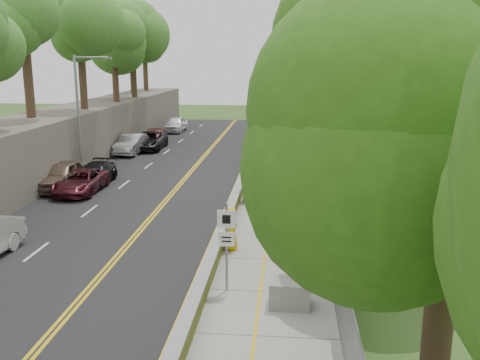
# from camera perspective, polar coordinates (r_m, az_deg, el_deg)

# --- Properties ---
(ground) EXTENTS (140.00, 140.00, 0.00)m
(ground) POSITION_cam_1_polar(r_m,az_deg,el_deg) (21.63, -3.28, -8.35)
(ground) COLOR #33511E
(ground) RESTS_ON ground
(road) EXTENTS (11.20, 66.00, 0.04)m
(road) POSITION_cam_1_polar(r_m,az_deg,el_deg) (36.78, -8.19, 0.53)
(road) COLOR black
(road) RESTS_ON ground
(sidewalk) EXTENTS (4.20, 66.00, 0.05)m
(sidewalk) POSITION_cam_1_polar(r_m,az_deg,el_deg) (35.80, 4.29, 0.29)
(sidewalk) COLOR gray
(sidewalk) RESTS_ON ground
(jersey_barrier) EXTENTS (0.42, 66.00, 0.60)m
(jersey_barrier) POSITION_cam_1_polar(r_m,az_deg,el_deg) (35.84, 0.62, 0.79)
(jersey_barrier) COLOR #BACF19
(jersey_barrier) RESTS_ON ground
(rock_embankment) EXTENTS (5.00, 66.00, 4.00)m
(rock_embankment) POSITION_cam_1_polar(r_m,az_deg,el_deg) (39.09, -19.95, 3.57)
(rock_embankment) COLOR #595147
(rock_embankment) RESTS_ON ground
(chainlink_fence) EXTENTS (0.04, 66.00, 2.00)m
(chainlink_fence) POSITION_cam_1_polar(r_m,az_deg,el_deg) (35.63, 7.69, 1.75)
(chainlink_fence) COLOR slate
(chainlink_fence) RESTS_ON ground
(trees_embankment) EXTENTS (6.40, 66.00, 13.00)m
(trees_embankment) POSITION_cam_1_polar(r_m,az_deg,el_deg) (38.53, -20.25, 16.13)
(trees_embankment) COLOR #48842D
(trees_embankment) RESTS_ON rock_embankment
(trees_fenceside) EXTENTS (7.00, 66.00, 14.00)m
(trees_fenceside) POSITION_cam_1_polar(r_m,az_deg,el_deg) (35.16, 11.90, 11.30)
(trees_fenceside) COLOR #3D771C
(trees_fenceside) RESTS_ON ground
(streetlight) EXTENTS (2.52, 0.22, 8.00)m
(streetlight) POSITION_cam_1_polar(r_m,az_deg,el_deg) (36.66, -16.58, 7.40)
(streetlight) COLOR gray
(streetlight) RESTS_ON ground
(signpost) EXTENTS (0.62, 0.09, 3.10)m
(signpost) POSITION_cam_1_polar(r_m,az_deg,el_deg) (18.02, -1.44, -6.13)
(signpost) COLOR gray
(signpost) RESTS_ON sidewalk
(construction_barrel) EXTENTS (0.56, 0.56, 0.91)m
(construction_barrel) POSITION_cam_1_polar(r_m,az_deg,el_deg) (36.69, 7.06, 1.31)
(construction_barrel) COLOR red
(construction_barrel) RESTS_ON sidewalk
(concrete_block) EXTENTS (1.33, 1.02, 0.86)m
(concrete_block) POSITION_cam_1_polar(r_m,az_deg,el_deg) (17.55, 5.35, -11.94)
(concrete_block) COLOR slate
(concrete_block) RESTS_ON sidewalk
(car_2) EXTENTS (2.27, 4.83, 1.33)m
(car_2) POSITION_cam_1_polar(r_m,az_deg,el_deg) (32.81, -16.64, -0.17)
(car_2) COLOR #5A1D27
(car_2) RESTS_ON road
(car_3) EXTENTS (2.01, 4.63, 1.33)m
(car_3) POSITION_cam_1_polar(r_m,az_deg,el_deg) (34.79, -15.17, 0.64)
(car_3) COLOR black
(car_3) RESTS_ON road
(car_4) EXTENTS (2.11, 4.98, 1.68)m
(car_4) POSITION_cam_1_polar(r_m,az_deg,el_deg) (34.15, -18.47, 0.50)
(car_4) COLOR gray
(car_4) RESTS_ON road
(car_5) EXTENTS (1.95, 4.94, 1.60)m
(car_5) POSITION_cam_1_polar(r_m,az_deg,el_deg) (45.22, -11.47, 3.78)
(car_5) COLOR #A7A9AD
(car_5) RESTS_ON road
(car_6) EXTENTS (2.68, 5.52, 1.51)m
(car_6) POSITION_cam_1_polar(r_m,az_deg,el_deg) (47.13, -9.69, 4.16)
(car_6) COLOR black
(car_6) RESTS_ON road
(car_7) EXTENTS (2.27, 4.98, 1.41)m
(car_7) POSITION_cam_1_polar(r_m,az_deg,el_deg) (48.15, -9.37, 4.30)
(car_7) COLOR #9C302C
(car_7) RESTS_ON road
(car_8) EXTENTS (2.06, 4.79, 1.61)m
(car_8) POSITION_cam_1_polar(r_m,az_deg,el_deg) (57.93, -6.87, 5.92)
(car_8) COLOR white
(car_8) RESTS_ON road
(painter_0) EXTENTS (0.79, 1.00, 1.79)m
(painter_0) POSITION_cam_1_polar(r_m,az_deg,el_deg) (22.16, -1.00, -5.21)
(painter_0) COLOR #DEB201
(painter_0) RESTS_ON sidewalk
(painter_1) EXTENTS (0.48, 0.62, 1.52)m
(painter_1) POSITION_cam_1_polar(r_m,az_deg,el_deg) (30.89, 0.81, -0.22)
(painter_1) COLOR silver
(painter_1) RESTS_ON sidewalk
(painter_2) EXTENTS (0.64, 0.79, 1.55)m
(painter_2) POSITION_cam_1_polar(r_m,az_deg,el_deg) (28.83, 1.88, -1.15)
(painter_2) COLOR #212227
(painter_2) RESTS_ON sidewalk
(painter_3) EXTENTS (0.92, 1.23, 1.69)m
(painter_3) POSITION_cam_1_polar(r_m,az_deg,el_deg) (29.36, 0.58, -0.75)
(painter_3) COLOR brown
(painter_3) RESTS_ON sidewalk
(person_far) EXTENTS (0.97, 0.69, 1.52)m
(person_far) POSITION_cam_1_polar(r_m,az_deg,el_deg) (39.21, 5.08, 2.56)
(person_far) COLOR black
(person_far) RESTS_ON sidewalk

